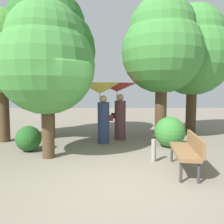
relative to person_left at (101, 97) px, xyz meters
name	(u,v)px	position (x,y,z in m)	size (l,w,h in m)	color
ground_plane	(116,183)	(0.39, -3.46, -1.59)	(40.00, 40.00, 0.00)	gray
person_left	(101,97)	(0.00, 0.00, 0.00)	(1.38, 1.38, 2.07)	navy
person_right	(118,97)	(0.61, 0.59, 0.00)	(1.43, 1.43, 2.08)	#563338
park_bench	(188,149)	(2.02, -2.84, -1.08)	(0.70, 1.55, 0.83)	#38383D
tree_near_left	(46,58)	(-1.37, -1.72, 1.08)	(2.55, 2.55, 4.14)	#4C3823
tree_near_right	(193,50)	(3.86, 2.00, 1.94)	(3.26, 3.26, 5.43)	#42301E
tree_mid_left	(47,43)	(-2.01, 0.88, 1.97)	(3.59, 3.59, 5.59)	#42301E
tree_mid_right	(162,45)	(2.23, 0.70, 1.89)	(2.98, 2.98, 5.26)	#4C3823
tree_far_back	(1,52)	(-3.47, 0.32, 1.54)	(2.38, 2.38, 4.63)	#4C3823
bush_path_left	(29,139)	(-2.14, -1.04, -1.21)	(0.76, 0.76, 0.76)	#235B23
bush_path_right	(170,132)	(2.24, -0.59, -1.10)	(0.98, 0.98, 0.98)	#387F33
path_marker_post	(154,150)	(1.41, -2.12, -1.30)	(0.12, 0.12, 0.58)	gray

